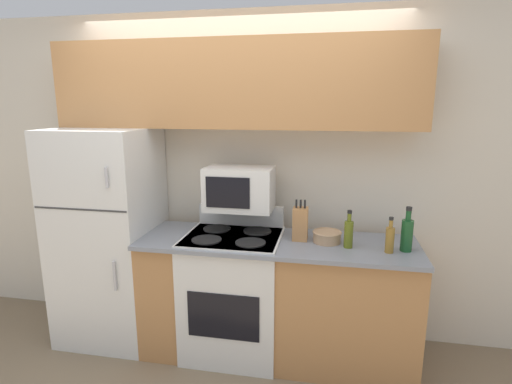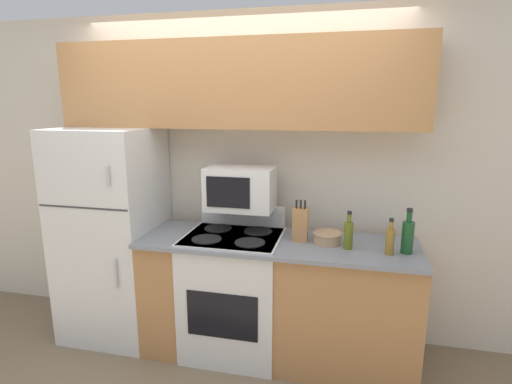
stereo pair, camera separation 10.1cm
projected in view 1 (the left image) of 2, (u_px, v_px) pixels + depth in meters
name	position (u px, v px, depth m)	size (l,w,h in m)	color
ground_plane	(220.00, 371.00, 2.84)	(12.00, 12.00, 0.00)	#7F6B51
wall_back	(240.00, 178.00, 3.23)	(8.00, 0.05, 2.55)	beige
lower_cabinets	(277.00, 298.00, 2.95)	(1.97, 0.63, 0.91)	#B27A47
refrigerator	(109.00, 236.00, 3.16)	(0.73, 0.69, 1.68)	silver
upper_cabinets	(234.00, 85.00, 2.90)	(2.69, 0.32, 0.63)	#B27A47
stove	(234.00, 292.00, 3.00)	(0.70, 0.61, 1.08)	silver
microwave	(239.00, 189.00, 2.95)	(0.50, 0.31, 0.32)	silver
knife_block	(300.00, 224.00, 2.82)	(0.11, 0.09, 0.30)	#B27A47
bowl	(327.00, 236.00, 2.80)	(0.20, 0.20, 0.08)	tan
bottle_vinegar	(390.00, 239.00, 2.59)	(0.06, 0.06, 0.24)	olive
bottle_wine_green	(407.00, 234.00, 2.61)	(0.08, 0.08, 0.30)	#194C23
bottle_olive_oil	(349.00, 233.00, 2.68)	(0.06, 0.06, 0.26)	#5B6619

